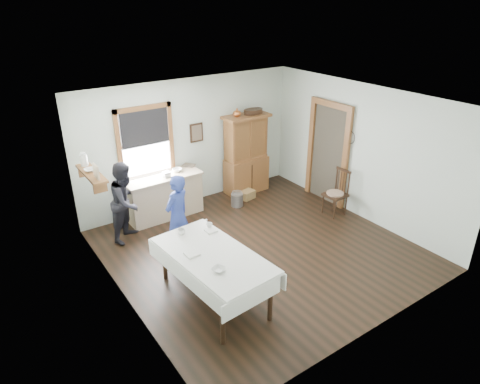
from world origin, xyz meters
The scene contains 20 objects.
room centered at (0.00, 0.00, 1.35)m, with size 5.01×5.01×2.70m.
window centered at (-1.00, 2.46, 1.63)m, with size 1.18×0.07×1.48m.
doorway centered at (2.46, 0.85, 1.16)m, with size 0.09×1.14×2.22m.
wall_shelf centered at (-2.37, 1.54, 1.57)m, with size 0.24×1.00×0.44m.
framed_picture centered at (0.15, 2.46, 1.55)m, with size 0.30×0.04×0.40m, color black.
rug_beater centered at (2.45, 0.30, 1.72)m, with size 0.27×0.27×0.01m, color black.
work_counter centered at (-0.84, 2.16, 0.45)m, with size 1.57×0.60×0.90m, color tan.
china_hutch centered at (1.27, 2.21, 0.91)m, with size 1.06×0.50×1.81m, color brown.
dining_table centered at (-1.39, -0.67, 0.40)m, with size 1.04×1.98×0.79m, color silver.
spindle_chair centered at (2.11, 0.22, 0.49)m, with size 0.45×0.45×0.98m, color black.
pail centered at (0.65, 1.69, 0.14)m, with size 0.26×0.26×0.28m, color #9A9DA2.
wicker_basket centered at (1.05, 1.85, 0.09)m, with size 0.32×0.23×0.19m, color olive.
woman_blue centered at (-1.24, 0.73, 0.70)m, with size 0.51×0.33×1.40m, color navy.
figure_dark centered at (-1.76, 1.76, 0.70)m, with size 0.69×0.53×1.41m, color black.
table_cup_a centered at (-1.50, 0.09, 0.84)m, with size 0.12×0.12×0.09m, color silver.
table_cup_b centered at (-1.05, 0.00, 0.84)m, with size 0.10×0.10×0.09m, color silver.
table_bowl centered at (-1.54, -1.07, 0.82)m, with size 0.20×0.20×0.05m, color silver.
counter_book centered at (-0.21, 2.30, 0.91)m, with size 0.16×0.22×0.02m, color brown.
counter_bowl centered at (-0.48, 2.21, 0.93)m, with size 0.20×0.20×0.06m, color silver.
shelf_bowl centered at (-2.37, 1.55, 1.60)m, with size 0.22×0.22×0.05m, color silver.
Camera 1 is at (-4.06, -5.20, 4.25)m, focal length 32.00 mm.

